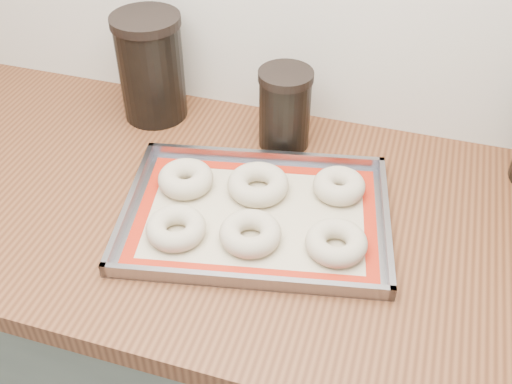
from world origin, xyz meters
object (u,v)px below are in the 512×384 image
(bagel_back_left, at_px, (186,179))
(canister_left, at_px, (151,67))
(bagel_front_mid, at_px, (250,233))
(bagel_front_left, at_px, (176,228))
(bagel_back_mid, at_px, (258,184))
(bagel_back_right, at_px, (339,186))
(canister_mid, at_px, (285,109))
(baking_tray, at_px, (256,215))
(bagel_front_right, at_px, (336,243))

(bagel_back_left, distance_m, canister_left, 0.28)
(bagel_front_mid, height_order, bagel_back_left, bagel_back_left)
(bagel_front_left, xyz_separation_m, bagel_back_mid, (0.10, 0.15, 0.00))
(bagel_front_mid, height_order, canister_left, canister_left)
(bagel_front_left, distance_m, bagel_back_right, 0.30)
(bagel_back_left, bearing_deg, canister_mid, 55.05)
(bagel_back_left, xyz_separation_m, canister_mid, (0.13, 0.19, 0.06))
(bagel_back_right, xyz_separation_m, canister_mid, (-0.14, 0.13, 0.06))
(baking_tray, distance_m, canister_left, 0.41)
(canister_mid, bearing_deg, bagel_back_mid, -91.06)
(bagel_front_right, height_order, bagel_back_mid, bagel_back_mid)
(baking_tray, bearing_deg, bagel_back_left, 165.64)
(bagel_back_left, xyz_separation_m, canister_left, (-0.16, 0.22, 0.09))
(bagel_back_mid, distance_m, bagel_back_right, 0.15)
(bagel_back_mid, xyz_separation_m, canister_mid, (0.00, 0.17, 0.06))
(canister_left, distance_m, canister_mid, 0.30)
(bagel_back_right, distance_m, canister_mid, 0.20)
(canister_mid, bearing_deg, bagel_front_left, -107.85)
(baking_tray, relative_size, canister_mid, 3.14)
(bagel_back_right, relative_size, canister_left, 0.42)
(bagel_back_right, distance_m, canister_left, 0.47)
(baking_tray, xyz_separation_m, bagel_back_left, (-0.15, 0.04, 0.02))
(baking_tray, xyz_separation_m, canister_mid, (-0.01, 0.23, 0.08))
(canister_left, xyz_separation_m, canister_mid, (0.29, -0.02, -0.03))
(canister_mid, bearing_deg, baking_tray, -87.02)
(bagel_front_right, xyz_separation_m, canister_mid, (-0.16, 0.27, 0.06))
(bagel_back_left, relative_size, bagel_back_mid, 0.91)
(baking_tray, relative_size, bagel_back_left, 5.05)
(baking_tray, height_order, canister_left, canister_left)
(bagel_front_left, bearing_deg, baking_tray, 37.05)
(canister_left, bearing_deg, canister_mid, -4.73)
(bagel_front_right, xyz_separation_m, bagel_back_mid, (-0.17, 0.10, 0.00))
(bagel_front_left, bearing_deg, bagel_front_mid, 11.16)
(bagel_back_mid, bearing_deg, bagel_back_right, 15.30)
(bagel_back_right, bearing_deg, baking_tray, -141.37)
(bagel_back_left, xyz_separation_m, bagel_back_right, (0.27, 0.06, -0.00))
(baking_tray, distance_m, bagel_back_left, 0.15)
(bagel_front_right, relative_size, canister_mid, 0.63)
(bagel_front_left, relative_size, bagel_back_mid, 0.91)
(canister_mid, bearing_deg, bagel_back_right, -43.05)
(bagel_back_left, distance_m, canister_mid, 0.24)
(bagel_back_left, relative_size, canister_left, 0.45)
(baking_tray, relative_size, canister_left, 2.29)
(bagel_front_right, xyz_separation_m, bagel_back_right, (-0.02, 0.14, 0.00))
(bagel_front_left, relative_size, bagel_back_right, 1.07)
(bagel_back_mid, distance_m, canister_mid, 0.18)
(baking_tray, height_order, bagel_back_right, bagel_back_right)
(bagel_front_mid, bearing_deg, bagel_front_right, 8.53)
(baking_tray, xyz_separation_m, bagel_back_right, (0.13, 0.10, 0.02))
(bagel_back_mid, height_order, canister_mid, canister_mid)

